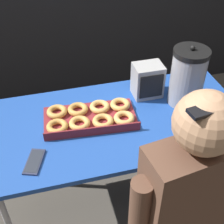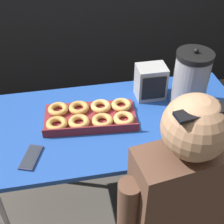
# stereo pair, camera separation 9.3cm
# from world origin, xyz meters

# --- Properties ---
(ground_plane) EXTENTS (12.00, 12.00, 0.00)m
(ground_plane) POSITION_xyz_m (0.00, 0.00, 0.00)
(ground_plane) COLOR #4C473F
(folding_table) EXTENTS (1.41, 0.71, 0.72)m
(folding_table) POSITION_xyz_m (0.00, 0.00, 0.67)
(folding_table) COLOR #1E479E
(folding_table) RESTS_ON ground
(donut_box) EXTENTS (0.52, 0.30, 0.05)m
(donut_box) POSITION_xyz_m (-0.16, 0.04, 0.74)
(donut_box) COLOR maroon
(donut_box) RESTS_ON folding_table
(coffee_urn) EXTENTS (0.20, 0.22, 0.36)m
(coffee_urn) POSITION_xyz_m (0.40, 0.06, 0.89)
(coffee_urn) COLOR #939399
(coffee_urn) RESTS_ON folding_table
(cell_phone) EXTENTS (0.12, 0.17, 0.01)m
(cell_phone) POSITION_xyz_m (-0.48, -0.20, 0.73)
(cell_phone) COLOR #2D334C
(cell_phone) RESTS_ON folding_table
(space_heater) EXTENTS (0.17, 0.14, 0.20)m
(space_heater) POSITION_xyz_m (0.22, 0.18, 0.82)
(space_heater) COLOR #9E9E9E
(space_heater) RESTS_ON folding_table
(person_seated) EXTENTS (0.51, 0.25, 1.28)m
(person_seated) POSITION_xyz_m (0.11, -0.59, 0.63)
(person_seated) COLOR #33332D
(person_seated) RESTS_ON ground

